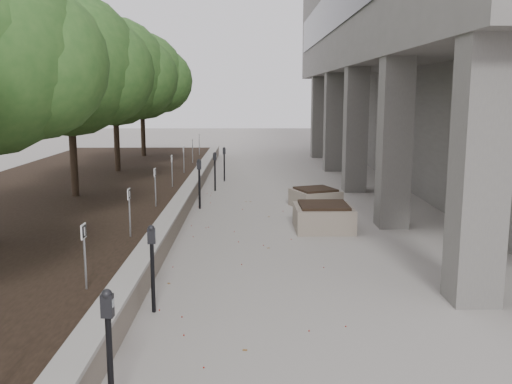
{
  "coord_description": "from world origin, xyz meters",
  "views": [
    {
      "loc": [
        0.01,
        -7.23,
        3.16
      ],
      "look_at": [
        0.14,
        6.16,
        0.82
      ],
      "focal_mm": 39.5,
      "sensor_mm": 36.0,
      "label": 1
    }
  ],
  "objects": [
    {
      "name": "ground",
      "position": [
        0.0,
        0.0,
        0.0
      ],
      "size": [
        90.0,
        90.0,
        0.0
      ],
      "primitive_type": "plane",
      "color": "gray",
      "rests_on": "ground"
    },
    {
      "name": "parking_meter_4",
      "position": [
        -1.17,
        11.07,
        0.64
      ],
      "size": [
        0.14,
        0.11,
        1.29
      ],
      "primitive_type": null,
      "rotation": [
        0.0,
        0.0,
        -0.14
      ],
      "color": "black",
      "rests_on": "ground"
    },
    {
      "name": "crabapple_tree_3",
      "position": [
        -4.8,
        8.0,
        3.12
      ],
      "size": [
        4.6,
        4.0,
        5.44
      ],
      "primitive_type": null,
      "color": "#2D5A22",
      "rests_on": "planting_bed"
    },
    {
      "name": "retaining_wall",
      "position": [
        -1.82,
        9.0,
        0.25
      ],
      "size": [
        0.39,
        26.0,
        0.5
      ],
      "primitive_type": null,
      "color": "gray",
      "rests_on": "ground"
    },
    {
      "name": "planting_bed",
      "position": [
        -5.5,
        9.0,
        0.2
      ],
      "size": [
        7.0,
        26.0,
        0.4
      ],
      "primitive_type": "cube",
      "color": "black",
      "rests_on": "ground"
    },
    {
      "name": "parking_sign_8",
      "position": [
        -2.35,
        18.5,
        0.88
      ],
      "size": [
        0.04,
        0.22,
        0.96
      ],
      "primitive_type": null,
      "color": "black",
      "rests_on": "planting_bed"
    },
    {
      "name": "planter_back",
      "position": [
        1.83,
        8.36,
        0.27
      ],
      "size": [
        1.49,
        1.49,
        0.54
      ],
      "primitive_type": null,
      "rotation": [
        0.0,
        0.0,
        0.36
      ],
      "color": "gray",
      "rests_on": "ground"
    },
    {
      "name": "parking_meter_2",
      "position": [
        -1.42,
        0.62,
        0.66
      ],
      "size": [
        0.14,
        0.1,
        1.31
      ],
      "primitive_type": null,
      "rotation": [
        0.0,
        0.0,
        0.07
      ],
      "color": "black",
      "rests_on": "ground"
    },
    {
      "name": "parking_meter_3",
      "position": [
        -1.41,
        8.15,
        0.7
      ],
      "size": [
        0.14,
        0.1,
        1.4
      ],
      "primitive_type": null,
      "rotation": [
        0.0,
        0.0,
        -0.01
      ],
      "color": "black",
      "rests_on": "ground"
    },
    {
      "name": "parking_sign_4",
      "position": [
        -2.35,
        6.5,
        0.88
      ],
      "size": [
        0.04,
        0.22,
        0.96
      ],
      "primitive_type": null,
      "color": "black",
      "rests_on": "planting_bed"
    },
    {
      "name": "crabapple_tree_4",
      "position": [
        -4.8,
        13.0,
        3.12
      ],
      "size": [
        4.6,
        4.0,
        5.44
      ],
      "primitive_type": null,
      "color": "#2D5A22",
      "rests_on": "planting_bed"
    },
    {
      "name": "parking_sign_5",
      "position": [
        -2.35,
        9.5,
        0.88
      ],
      "size": [
        0.04,
        0.22,
        0.96
      ],
      "primitive_type": null,
      "color": "black",
      "rests_on": "planting_bed"
    },
    {
      "name": "parking_meter_5",
      "position": [
        -0.96,
        13.12,
        0.63
      ],
      "size": [
        0.13,
        0.1,
        1.26
      ],
      "primitive_type": null,
      "rotation": [
        0.0,
        0.0,
        0.12
      ],
      "color": "black",
      "rests_on": "ground"
    },
    {
      "name": "parking_sign_6",
      "position": [
        -2.35,
        12.5,
        0.88
      ],
      "size": [
        0.04,
        0.22,
        0.96
      ],
      "primitive_type": null,
      "color": "black",
      "rests_on": "planting_bed"
    },
    {
      "name": "parking_sign_7",
      "position": [
        -2.35,
        15.5,
        0.88
      ],
      "size": [
        0.04,
        0.22,
        0.96
      ],
      "primitive_type": null,
      "color": "black",
      "rests_on": "planting_bed"
    },
    {
      "name": "parking_meter_1",
      "position": [
        -1.35,
        -2.15,
        0.67
      ],
      "size": [
        0.14,
        0.1,
        1.35
      ],
      "primitive_type": null,
      "rotation": [
        0.0,
        0.0,
        -0.07
      ],
      "color": "black",
      "rests_on": "ground"
    },
    {
      "name": "planter_front",
      "position": [
        1.72,
        5.67,
        0.31
      ],
      "size": [
        1.35,
        1.35,
        0.62
      ],
      "primitive_type": null,
      "rotation": [
        0.0,
        0.0,
        0.01
      ],
      "color": "gray",
      "rests_on": "ground"
    },
    {
      "name": "crabapple_tree_5",
      "position": [
        -4.8,
        18.0,
        3.12
      ],
      "size": [
        4.6,
        4.0,
        5.44
      ],
      "primitive_type": null,
      "color": "#2D5A22",
      "rests_on": "planting_bed"
    },
    {
      "name": "parking_sign_2",
      "position": [
        -2.35,
        0.5,
        0.88
      ],
      "size": [
        0.04,
        0.22,
        0.96
      ],
      "primitive_type": null,
      "color": "black",
      "rests_on": "planting_bed"
    },
    {
      "name": "parking_sign_3",
      "position": [
        -2.35,
        3.5,
        0.88
      ],
      "size": [
        0.04,
        0.22,
        0.96
      ],
      "primitive_type": null,
      "color": "black",
      "rests_on": "planting_bed"
    },
    {
      "name": "berry_scatter",
      "position": [
        -0.1,
        5.0,
        0.01
      ],
      "size": [
        3.3,
        14.1,
        0.02
      ],
      "primitive_type": null,
      "color": "maroon",
      "rests_on": "ground"
    }
  ]
}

